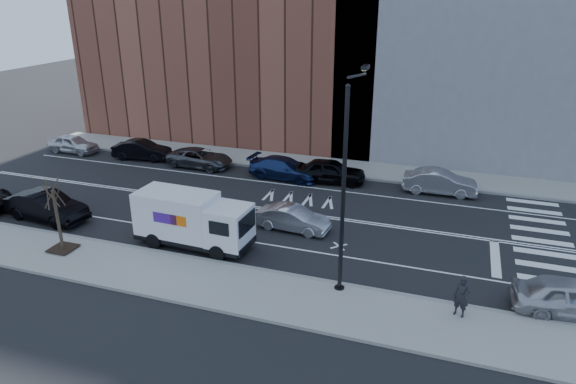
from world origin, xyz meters
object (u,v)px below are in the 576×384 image
Objects in this scene: fedex_van at (192,219)px; pedestrian at (462,296)px; driving_sedan at (293,218)px; far_parked_a at (73,144)px; near_parked_front at (573,298)px; far_parked_b at (142,150)px.

pedestrian is at bearing -7.16° from fedex_van.
pedestrian is at bearing -118.29° from driving_sedan.
far_parked_a is 0.91× the size of near_parked_front.
driving_sedan is 0.87× the size of near_parked_front.
far_parked_b is at bearing 61.06° from near_parked_front.
far_parked_b is 30.67m from near_parked_front.
far_parked_b is 1.11× the size of driving_sedan.
far_parked_a is 6.33m from far_parked_b.
pedestrian reaches higher than far_parked_a.
driving_sedan is 10.54m from pedestrian.
fedex_van is 15.84m from far_parked_b.
far_parked_b is 17.11m from driving_sedan.
far_parked_a is 0.94× the size of far_parked_b.
pedestrian is (-4.26, -1.73, 0.23)m from near_parked_front.
far_parked_a reaches higher than driving_sedan.
far_parked_b reaches higher than far_parked_a.
fedex_van is 1.46× the size of far_parked_a.
driving_sedan is 13.73m from near_parked_front.
far_parked_b is (-10.78, 11.59, -0.72)m from fedex_van.
far_parked_a is (-17.10, 11.33, -0.74)m from fedex_van.
far_parked_b is (6.32, 0.25, 0.02)m from far_parked_a.
near_parked_front reaches higher than far_parked_b.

